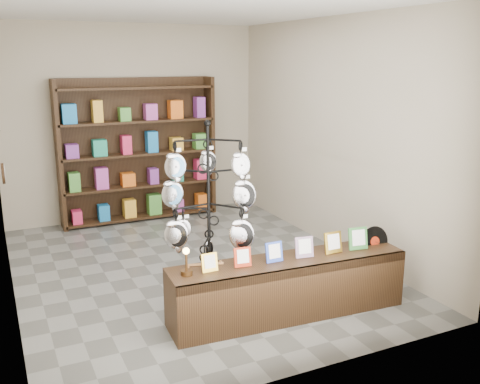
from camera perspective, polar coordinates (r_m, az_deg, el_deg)
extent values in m
plane|color=slate|center=(6.60, -5.15, -8.03)|extent=(5.00, 5.00, 0.00)
plane|color=#AF9F8D|center=(8.57, -11.28, 7.24)|extent=(4.00, 0.00, 4.00)
plane|color=#AF9F8D|center=(3.99, 7.05, -0.19)|extent=(4.00, 0.00, 4.00)
plane|color=#AF9F8D|center=(5.83, -24.25, 3.19)|extent=(0.00, 5.00, 5.00)
plane|color=#AF9F8D|center=(7.12, 9.91, 5.97)|extent=(0.00, 5.00, 5.00)
plane|color=white|center=(6.14, -5.79, 18.89)|extent=(5.00, 5.00, 0.00)
cylinder|color=black|center=(5.55, -3.20, -12.28)|extent=(0.51, 0.51, 0.03)
cylinder|color=black|center=(5.21, -3.34, -3.14)|extent=(0.04, 0.04, 1.87)
sphere|color=black|center=(5.01, -3.50, 7.35)|extent=(0.06, 0.06, 0.06)
ellipsoid|color=silver|center=(5.51, -3.30, -6.00)|extent=(0.10, 0.07, 0.20)
cube|color=#B87B4C|center=(5.07, -3.80, -7.69)|extent=(0.35, 0.12, 0.04)
cube|color=black|center=(5.35, 5.18, -10.09)|extent=(2.41, 0.64, 0.58)
cube|color=gold|center=(4.91, -3.28, -7.51)|extent=(0.15, 0.06, 0.17)
cube|color=#A9260D|center=(5.01, 0.27, -6.96)|extent=(0.17, 0.07, 0.18)
cube|color=#263FA5|center=(5.13, 3.65, -6.41)|extent=(0.18, 0.07, 0.19)
cube|color=#E54C33|center=(5.27, 6.86, -5.86)|extent=(0.19, 0.07, 0.21)
cube|color=gold|center=(5.43, 9.89, -5.33)|extent=(0.20, 0.08, 0.22)
cube|color=#337233|center=(5.58, 12.47, -4.86)|extent=(0.21, 0.08, 0.23)
cylinder|color=black|center=(5.78, 14.18, -5.15)|extent=(0.33, 0.09, 0.32)
cylinder|color=#A9260D|center=(5.78, 14.20, -5.16)|extent=(0.11, 0.04, 0.11)
cylinder|color=#462C14|center=(4.87, -5.71, -8.55)|extent=(0.11, 0.11, 0.04)
cylinder|color=#462C14|center=(4.84, -5.74, -7.48)|extent=(0.02, 0.02, 0.15)
sphere|color=#FFBF59|center=(4.80, -5.77, -6.28)|extent=(0.06, 0.06, 0.06)
cube|color=black|center=(8.56, -11.05, 4.54)|extent=(2.40, 0.04, 2.20)
cube|color=black|center=(8.20, -18.77, 3.64)|extent=(0.06, 0.36, 2.20)
cube|color=black|center=(8.78, -3.29, 5.01)|extent=(0.06, 0.36, 2.20)
cube|color=black|center=(8.64, -10.45, -2.49)|extent=(2.36, 0.36, 0.04)
cube|color=black|center=(8.52, -10.60, 0.74)|extent=(2.36, 0.36, 0.03)
cube|color=black|center=(8.42, -10.75, 4.05)|extent=(2.36, 0.36, 0.04)
cube|color=black|center=(8.35, -10.91, 7.43)|extent=(2.36, 0.36, 0.04)
cube|color=black|center=(8.31, -11.07, 10.86)|extent=(2.36, 0.36, 0.04)
cylinder|color=black|center=(6.67, -23.96, 1.82)|extent=(0.03, 0.24, 0.24)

